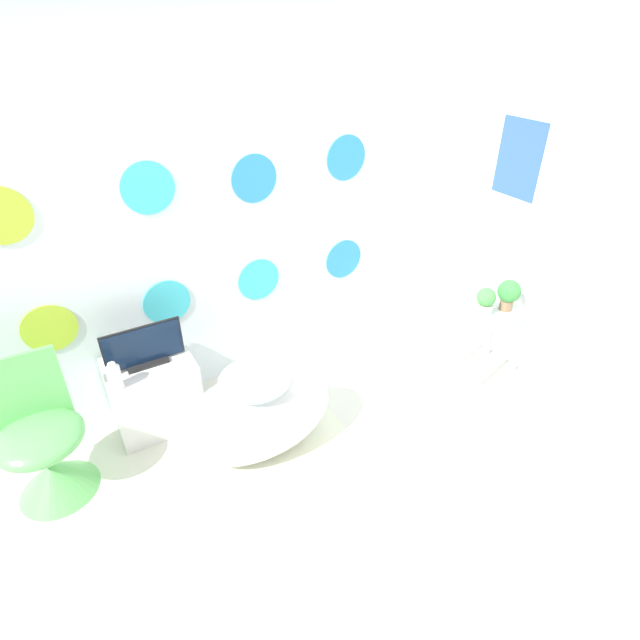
{
  "coord_description": "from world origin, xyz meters",
  "views": [
    {
      "loc": [
        -0.91,
        -1.4,
        2.44
      ],
      "look_at": [
        0.37,
        0.77,
        0.84
      ],
      "focal_mm": 28.0,
      "sensor_mm": 36.0,
      "label": 1
    }
  ],
  "objects": [
    {
      "name": "ground_plane",
      "position": [
        0.0,
        0.0,
        0.0
      ],
      "size": [
        12.0,
        12.0,
        0.0
      ],
      "primitive_type": "plane",
      "color": "silver"
    },
    {
      "name": "wall_back_dotted",
      "position": [
        0.0,
        1.63,
        1.3
      ],
      "size": [
        5.06,
        0.05,
        2.6
      ],
      "color": "white",
      "rests_on": "ground_plane"
    },
    {
      "name": "wall_right",
      "position": [
        2.05,
        0.81,
        1.31
      ],
      "size": [
        0.06,
        2.61,
        2.6
      ],
      "color": "white",
      "rests_on": "ground_plane"
    },
    {
      "name": "rug",
      "position": [
        -0.1,
        0.58,
        0.0
      ],
      "size": [
        1.19,
        0.74,
        0.01
      ],
      "color": "silver",
      "rests_on": "ground_plane"
    },
    {
      "name": "bathtub",
      "position": [
        -0.08,
        0.77,
        0.3
      ],
      "size": [
        0.97,
        0.53,
        0.59
      ],
      "color": "white",
      "rests_on": "ground_plane"
    },
    {
      "name": "chair",
      "position": [
        -1.24,
        1.09,
        0.28
      ],
      "size": [
        0.47,
        0.47,
        0.85
      ],
      "color": "#66C166",
      "rests_on": "ground_plane"
    },
    {
      "name": "tv_cabinet",
      "position": [
        -0.57,
        1.36,
        0.25
      ],
      "size": [
        0.54,
        0.44,
        0.49
      ],
      "color": "silver",
      "rests_on": "ground_plane"
    },
    {
      "name": "tv",
      "position": [
        -0.57,
        1.37,
        0.61
      ],
      "size": [
        0.49,
        0.12,
        0.28
      ],
      "color": "black",
      "rests_on": "tv_cabinet"
    },
    {
      "name": "vase",
      "position": [
        -0.79,
        1.22,
        0.57
      ],
      "size": [
        0.08,
        0.08,
        0.18
      ],
      "color": "white",
      "rests_on": "tv_cabinet"
    },
    {
      "name": "side_table",
      "position": [
        1.75,
        0.62,
        0.43
      ],
      "size": [
        0.44,
        0.32,
        0.55
      ],
      "color": "silver",
      "rests_on": "ground_plane"
    },
    {
      "name": "potted_plant_left",
      "position": [
        1.66,
        0.64,
        0.66
      ],
      "size": [
        0.14,
        0.14,
        0.21
      ],
      "color": "beige",
      "rests_on": "side_table"
    },
    {
      "name": "potted_plant_right",
      "position": [
        1.85,
        0.61,
        0.68
      ],
      "size": [
        0.17,
        0.17,
        0.23
      ],
      "color": "#8C6B4C",
      "rests_on": "side_table"
    }
  ]
}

